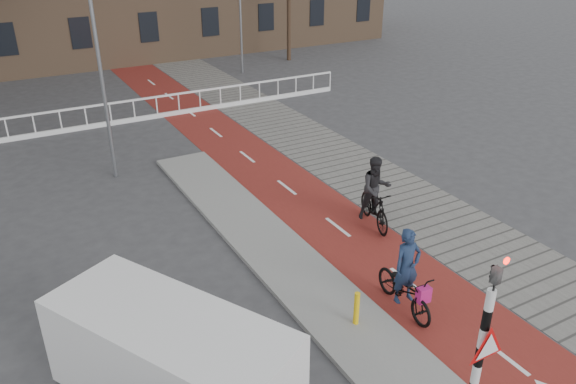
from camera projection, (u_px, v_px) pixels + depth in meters
ground at (413, 352)px, 11.33m from camera, size 120.00×120.00×0.00m
bike_lane at (259, 166)px, 19.84m from camera, size 2.50×60.00×0.01m
sidewalk at (326, 152)px, 21.07m from camera, size 3.00×60.00×0.01m
curb_island at (287, 263)px, 14.14m from camera, size 1.80×16.00×0.12m
traffic_signal at (483, 345)px, 8.61m from camera, size 0.80×0.80×3.68m
bollard at (357, 308)px, 11.79m from camera, size 0.12×0.12×0.78m
cyclist_near at (405, 283)px, 12.30m from camera, size 0.81×1.97×2.00m
cyclist_far at (375, 198)px, 15.65m from camera, size 1.04×2.02×2.07m
van at (171, 360)px, 9.68m from camera, size 3.72×4.80×1.93m
railing at (35, 130)px, 22.37m from camera, size 28.00×0.10×0.99m
tree_right at (289, 2)px, 33.38m from camera, size 0.25×0.25×6.88m
streetlight_near at (99, 61)px, 17.35m from camera, size 0.12×0.12×7.82m
streetlight_right at (240, 3)px, 30.36m from camera, size 0.12×0.12×7.57m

